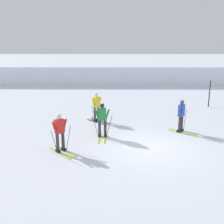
{
  "coord_description": "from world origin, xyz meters",
  "views": [
    {
      "loc": [
        -1.58,
        -11.74,
        4.97
      ],
      "look_at": [
        -1.72,
        2.74,
        0.9
      ],
      "focal_mm": 44.75,
      "sensor_mm": 36.0,
      "label": 1
    }
  ],
  "objects": [
    {
      "name": "trail_marker_pole",
      "position": [
        5.03,
        7.38,
        0.93
      ],
      "size": [
        0.07,
        0.07,
        1.86
      ],
      "primitive_type": "cylinder",
      "color": "black",
      "rests_on": "ground"
    },
    {
      "name": "far_snow_ridge",
      "position": [
        0.0,
        19.08,
        0.92
      ],
      "size": [
        80.0,
        7.66,
        1.85
      ],
      "primitive_type": "cube",
      "color": "silver",
      "rests_on": "ground"
    },
    {
      "name": "skier_red",
      "position": [
        -3.95,
        -0.45,
        0.96
      ],
      "size": [
        1.38,
        1.41,
        1.71
      ],
      "color": "gold",
      "rests_on": "ground"
    },
    {
      "name": "skier_yellow",
      "position": [
        -2.63,
        3.89,
        0.92
      ],
      "size": [
        1.43,
        1.35,
        1.71
      ],
      "color": "black",
      "rests_on": "ground"
    },
    {
      "name": "skier_green",
      "position": [
        -2.19,
        1.4,
        0.96
      ],
      "size": [
        1.0,
        1.6,
        1.71
      ],
      "color": "gold",
      "rests_on": "ground"
    },
    {
      "name": "ground_plane",
      "position": [
        0.0,
        0.0,
        0.0
      ],
      "size": [
        120.0,
        120.0,
        0.0
      ],
      "primitive_type": "plane",
      "color": "silver"
    },
    {
      "name": "skier_blue",
      "position": [
        1.87,
        2.13,
        0.92
      ],
      "size": [
        1.53,
        1.2,
        1.71
      ],
      "color": "gold",
      "rests_on": "ground"
    }
  ]
}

